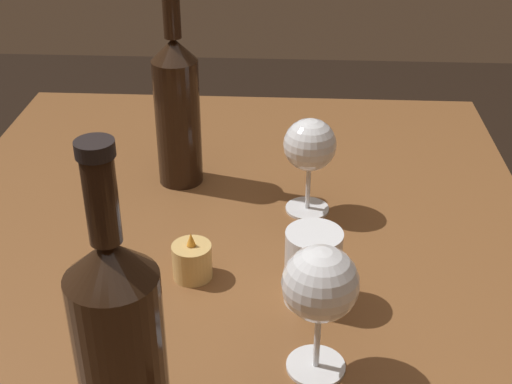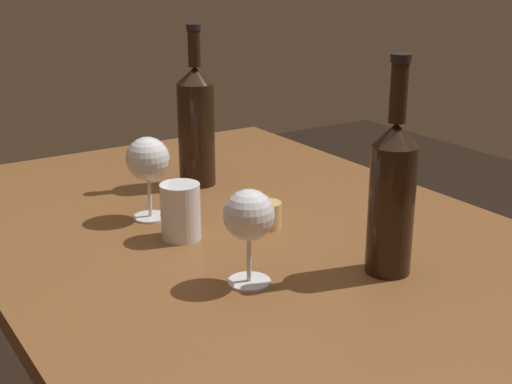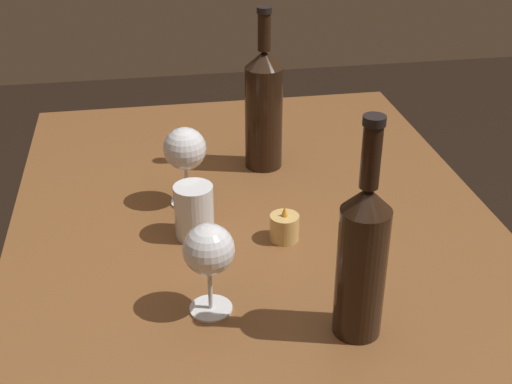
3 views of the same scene
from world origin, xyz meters
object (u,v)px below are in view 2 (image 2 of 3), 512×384
at_px(wine_bottle, 392,194).
at_px(wine_glass_left, 249,218).
at_px(wine_bottle_second, 196,124).
at_px(water_tumbler, 181,214).
at_px(votive_candle, 267,215).
at_px(wine_glass_right, 148,161).

bearing_deg(wine_bottle, wine_glass_left, 68.06).
xyz_separation_m(wine_bottle_second, water_tumbler, (-0.26, 0.17, -0.09)).
relative_size(water_tumbler, votive_candle, 1.48).
bearing_deg(wine_bottle_second, water_tumbler, 146.21).
bearing_deg(votive_candle, wine_bottle, -168.29).
relative_size(wine_bottle, wine_bottle_second, 1.00).
height_order(wine_bottle, water_tumbler, wine_bottle).
xyz_separation_m(wine_bottle, votive_candle, (0.26, 0.05, -0.11)).
height_order(wine_bottle, wine_bottle_second, same).
height_order(wine_glass_left, wine_glass_right, wine_glass_right).
xyz_separation_m(wine_glass_left, wine_glass_right, (0.34, 0.01, 0.01)).
bearing_deg(wine_glass_right, wine_glass_left, -178.75).
bearing_deg(water_tumbler, wine_glass_right, 1.66).
bearing_deg(wine_glass_left, water_tumbler, 1.02).
height_order(wine_glass_left, wine_bottle_second, wine_bottle_second).
bearing_deg(wine_glass_left, votive_candle, -40.64).
distance_m(wine_glass_left, wine_glass_right, 0.34).
bearing_deg(wine_bottle_second, wine_glass_right, 127.87).
relative_size(wine_glass_left, wine_bottle_second, 0.44).
bearing_deg(wine_glass_right, water_tumbler, -178.34).
bearing_deg(water_tumbler, wine_bottle, -145.03).
bearing_deg(wine_glass_right, votive_candle, -135.22).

